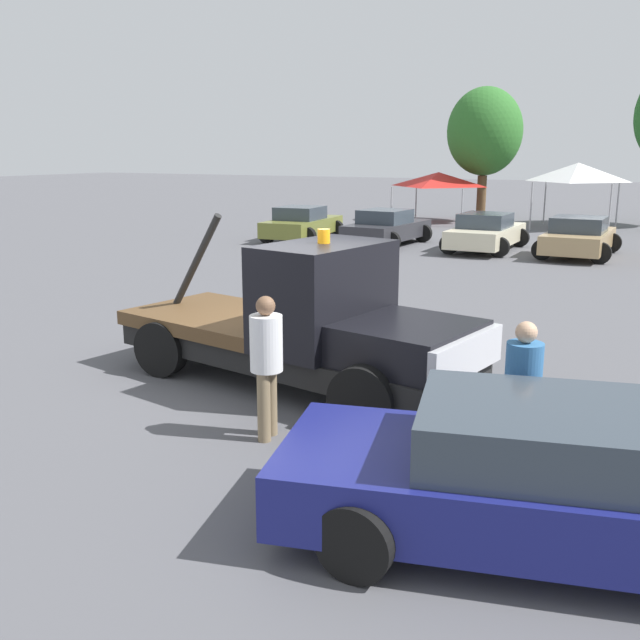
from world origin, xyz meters
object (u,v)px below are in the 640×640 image
at_px(tow_truck, 309,327).
at_px(parked_car_olive, 302,224).
at_px(person_at_hood, 266,357).
at_px(canopy_tent_red, 438,179).
at_px(parked_car_charcoal, 387,228).
at_px(foreground_car, 570,482).
at_px(canopy_tent_white, 578,172).
at_px(person_near_truck, 522,389).
at_px(tree_right, 485,132).
at_px(parked_car_cream, 486,232).
at_px(parked_car_tan, 579,237).

distance_m(tow_truck, parked_car_olive, 18.19).
height_order(person_at_hood, canopy_tent_red, canopy_tent_red).
height_order(parked_car_olive, parked_car_charcoal, same).
relative_size(foreground_car, canopy_tent_white, 1.67).
relative_size(parked_car_charcoal, canopy_tent_red, 1.21).
height_order(tow_truck, parked_car_charcoal, tow_truck).
xyz_separation_m(person_near_truck, person_at_hood, (-2.99, -0.31, 0.03)).
bearing_deg(tree_right, parked_car_olive, -112.03).
xyz_separation_m(foreground_car, parked_car_cream, (-5.68, 19.09, -0.00)).
height_order(parked_car_olive, canopy_tent_white, canopy_tent_white).
bearing_deg(parked_car_charcoal, person_at_hood, -158.33).
height_order(parked_car_cream, parked_car_tan, same).
bearing_deg(person_at_hood, canopy_tent_white, 81.24).
xyz_separation_m(foreground_car, canopy_tent_white, (-3.96, 28.03, 1.88)).
relative_size(foreground_car, parked_car_charcoal, 1.28).
height_order(tow_truck, parked_car_olive, tow_truck).
bearing_deg(canopy_tent_red, parked_car_cream, -62.29).
xyz_separation_m(person_at_hood, parked_car_charcoal, (-5.72, 17.97, -0.39)).
height_order(person_at_hood, tree_right, tree_right).
relative_size(person_near_truck, parked_car_charcoal, 0.40).
height_order(tow_truck, parked_car_tan, tow_truck).
relative_size(foreground_car, canopy_tent_red, 1.55).
xyz_separation_m(foreground_car, person_at_hood, (-3.69, 0.97, 0.39)).
distance_m(foreground_car, parked_car_charcoal, 21.15).
relative_size(person_near_truck, parked_car_tan, 0.41).
bearing_deg(canopy_tent_white, tow_truck, -90.39).
distance_m(parked_car_olive, canopy_tent_red, 9.88).
height_order(person_near_truck, canopy_tent_white, canopy_tent_white).
height_order(parked_car_olive, tree_right, tree_right).
xyz_separation_m(parked_car_cream, tree_right, (-2.95, 10.39, 3.71)).
height_order(tow_truck, canopy_tent_white, canopy_tent_white).
bearing_deg(tree_right, foreground_car, -73.67).
height_order(canopy_tent_white, tree_right, tree_right).
bearing_deg(tow_truck, parked_car_tan, 94.88).
bearing_deg(parked_car_charcoal, tree_right, -0.20).
bearing_deg(parked_car_cream, parked_car_olive, 93.03).
bearing_deg(parked_car_tan, canopy_tent_white, 9.87).
distance_m(person_near_truck, parked_car_charcoal, 19.70).
height_order(parked_car_olive, parked_car_tan, same).
xyz_separation_m(foreground_car, tree_right, (-8.64, 29.48, 3.71)).
bearing_deg(parked_car_charcoal, parked_car_tan, -84.72).
height_order(foreground_car, parked_car_cream, same).
bearing_deg(parked_car_olive, tow_truck, -155.63).
relative_size(parked_car_olive, canopy_tent_red, 1.23).
height_order(parked_car_olive, parked_car_cream, same).
height_order(parked_car_charcoal, parked_car_tan, same).
bearing_deg(parked_car_olive, canopy_tent_red, -19.41).
bearing_deg(parked_car_tan, person_at_hood, 177.31).
height_order(person_near_truck, canopy_tent_red, canopy_tent_red).
relative_size(parked_car_olive, parked_car_cream, 0.98).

